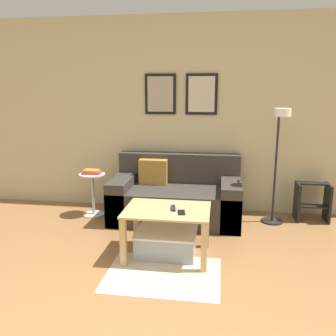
% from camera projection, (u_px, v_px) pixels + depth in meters
% --- Properties ---
extents(wall_back, '(5.60, 0.09, 2.55)m').
position_uv_depth(wall_back, '(179.00, 115.00, 4.73)').
color(wall_back, '#C6BC93').
rests_on(wall_back, ground_plane).
extents(area_rug, '(1.02, 0.76, 0.01)m').
position_uv_depth(area_rug, '(163.00, 274.00, 3.17)').
color(area_rug, '#C1B299').
rests_on(area_rug, ground_plane).
extents(couch, '(1.59, 0.86, 0.79)m').
position_uv_depth(couch, '(176.00, 197.00, 4.50)').
color(couch, '#38332D').
rests_on(couch, ground_plane).
extents(coffee_table, '(0.82, 0.60, 0.49)m').
position_uv_depth(coffee_table, '(167.00, 219.00, 3.45)').
color(coffee_table, tan).
rests_on(coffee_table, ground_plane).
extents(storage_bin, '(0.60, 0.45, 0.24)m').
position_uv_depth(storage_bin, '(166.00, 242.00, 3.55)').
color(storage_bin, '#9EA3A8').
rests_on(storage_bin, ground_plane).
extents(floor_lamp, '(0.26, 0.45, 1.41)m').
position_uv_depth(floor_lamp, '(278.00, 151.00, 4.12)').
color(floor_lamp, black).
rests_on(floor_lamp, ground_plane).
extents(side_table, '(0.34, 0.34, 0.55)m').
position_uv_depth(side_table, '(93.00, 190.00, 4.61)').
color(side_table, silver).
rests_on(side_table, ground_plane).
extents(book_stack, '(0.24, 0.18, 0.05)m').
position_uv_depth(book_stack, '(92.00, 172.00, 4.58)').
color(book_stack, '#B73333').
rests_on(book_stack, side_table).
extents(remote_control, '(0.06, 0.15, 0.02)m').
position_uv_depth(remote_control, '(173.00, 208.00, 3.42)').
color(remote_control, '#232328').
rests_on(remote_control, coffee_table).
extents(cell_phone, '(0.09, 0.15, 0.01)m').
position_uv_depth(cell_phone, '(181.00, 212.00, 3.32)').
color(cell_phone, black).
rests_on(cell_phone, coffee_table).
extents(step_stool, '(0.40, 0.28, 0.48)m').
position_uv_depth(step_stool, '(312.00, 201.00, 4.44)').
color(step_stool, black).
rests_on(step_stool, ground_plane).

